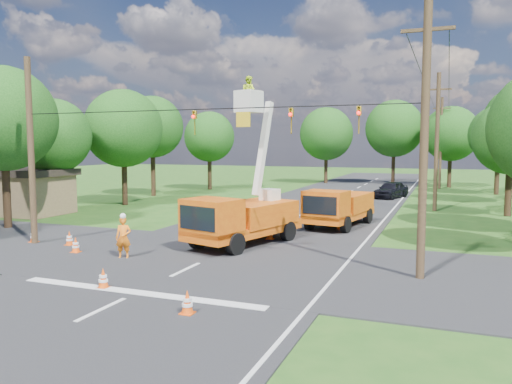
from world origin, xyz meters
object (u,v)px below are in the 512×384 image
at_px(pole_right_mid, 437,141).
at_px(tree_left_f, 209,137).
at_px(traffic_cone_0, 103,278).
at_px(pole_right_near, 424,137).
at_px(second_truck, 338,207).
at_px(traffic_cone_3, 341,223).
at_px(tree_left_e, 152,127).
at_px(tree_right_e, 499,135).
at_px(distant_car, 391,190).
at_px(traffic_cone_5, 69,238).
at_px(tree_far_a, 326,134).
at_px(bucket_truck, 242,211).
at_px(tree_left_b, 3,119).
at_px(traffic_cone_1, 187,302).
at_px(pole_right_far, 441,142).
at_px(tree_far_c, 451,134).
at_px(traffic_cone_7, 354,214).
at_px(tree_right_c, 511,138).
at_px(tree_left_c, 54,136).
at_px(ground_worker, 123,238).
at_px(traffic_cone_2, 270,233).
at_px(traffic_cone_6, 34,236).
at_px(pole_left, 31,152).
at_px(traffic_cone_4, 76,245).
at_px(shed, 28,191).
at_px(tree_far_b, 394,129).

relative_size(pole_right_mid, tree_left_f, 1.19).
distance_m(traffic_cone_0, pole_right_near, 12.11).
xyz_separation_m(second_truck, traffic_cone_3, (0.29, -0.76, -0.84)).
height_order(tree_left_e, tree_right_e, tree_left_e).
height_order(distant_car, traffic_cone_0, distant_car).
bearing_deg(traffic_cone_5, pole_right_near, -0.80).
bearing_deg(traffic_cone_0, tree_far_a, 94.29).
relative_size(bucket_truck, tree_left_b, 0.87).
distance_m(traffic_cone_1, pole_right_far, 47.00).
relative_size(tree_left_f, tree_far_c, 0.92).
bearing_deg(traffic_cone_7, tree_left_b, -149.64).
distance_m(traffic_cone_0, tree_right_c, 28.63).
height_order(bucket_truck, tree_left_c, bucket_truck).
distance_m(tree_left_b, tree_left_e, 19.14).
bearing_deg(ground_worker, second_truck, 37.78).
bearing_deg(traffic_cone_1, pole_right_mid, 77.18).
xyz_separation_m(traffic_cone_1, traffic_cone_2, (-1.55, 11.48, 0.00)).
xyz_separation_m(traffic_cone_3, tree_left_b, (-18.18, -6.48, 5.95)).
relative_size(distant_car, traffic_cone_3, 6.39).
bearing_deg(traffic_cone_6, traffic_cone_1, -28.13).
bearing_deg(traffic_cone_1, traffic_cone_3, 85.73).
relative_size(traffic_cone_3, pole_left, 0.08).
distance_m(traffic_cone_0, traffic_cone_4, 6.33).
xyz_separation_m(ground_worker, traffic_cone_7, (7.23, 14.78, -0.54)).
bearing_deg(shed, tree_far_b, 60.42).
height_order(traffic_cone_7, tree_left_b, tree_left_b).
height_order(traffic_cone_5, pole_right_near, pole_right_near).
bearing_deg(pole_left, distant_car, 63.19).
xyz_separation_m(second_truck, traffic_cone_6, (-13.12, -10.08, -0.84)).
relative_size(traffic_cone_6, tree_left_c, 0.09).
height_order(tree_far_b, tree_far_c, tree_far_b).
height_order(pole_left, tree_left_c, pole_left).
bearing_deg(pole_right_far, second_truck, -99.74).
bearing_deg(pole_right_mid, tree_left_b, -143.53).
height_order(ground_worker, tree_far_a, tree_far_a).
bearing_deg(tree_far_c, tree_far_a, 176.05).
distance_m(traffic_cone_6, traffic_cone_7, 19.09).
distance_m(pole_right_near, tree_left_f, 37.99).
height_order(pole_right_near, tree_right_e, pole_right_near).
xyz_separation_m(traffic_cone_2, tree_left_e, (-17.75, 16.90, 6.13)).
distance_m(tree_left_c, tree_left_e, 13.05).
bearing_deg(traffic_cone_3, traffic_cone_6, -145.18).
bearing_deg(traffic_cone_2, tree_left_c, 167.41).
relative_size(traffic_cone_4, tree_left_f, 0.08).
xyz_separation_m(traffic_cone_6, pole_right_mid, (18.22, 19.84, 4.75)).
xyz_separation_m(traffic_cone_3, traffic_cone_5, (-11.24, -9.26, 0.00)).
bearing_deg(traffic_cone_4, traffic_cone_6, 162.46).
xyz_separation_m(pole_right_mid, tree_right_e, (5.30, 15.00, 0.70)).
bearing_deg(traffic_cone_5, tree_left_c, 135.53).
bearing_deg(tree_right_e, traffic_cone_0, -110.72).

